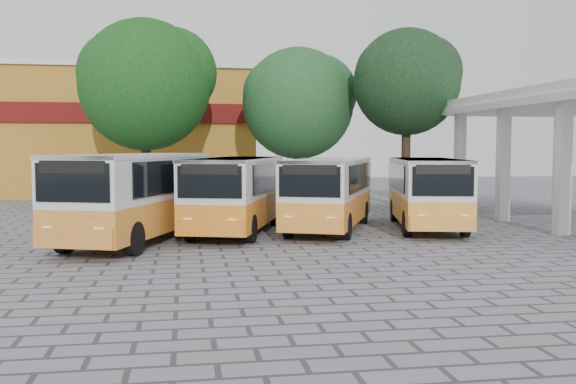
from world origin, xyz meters
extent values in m
plane|color=slate|center=(0.00, 0.00, 0.00)|extent=(90.00, 90.00, 0.00)
cube|color=silver|center=(7.85, 10.50, 2.50)|extent=(0.45, 0.45, 5.00)
cube|color=silver|center=(13.15, 10.50, 2.50)|extent=(0.45, 0.45, 5.00)
cube|color=#A96D1C|center=(-11.00, 26.00, 4.00)|extent=(20.00, 10.00, 8.00)
cube|color=#590C0A|center=(-11.00, 20.90, 5.20)|extent=(20.00, 0.20, 1.20)
cube|color=silver|center=(-11.00, 26.00, 8.15)|extent=(20.40, 10.40, 0.30)
cube|color=orange|center=(-7.03, 2.43, 0.91)|extent=(4.99, 8.35, 1.05)
cube|color=silver|center=(-7.03, 2.43, 2.17)|extent=(4.99, 8.35, 1.47)
cube|color=silver|center=(-7.03, 2.43, 2.84)|extent=(5.03, 8.36, 0.12)
cube|color=black|center=(-8.25, 2.43, 2.18)|extent=(2.30, 6.23, 1.05)
cube|color=black|center=(-5.81, 2.43, 2.18)|extent=(2.30, 6.23, 1.05)
cube|color=black|center=(-7.03, -1.59, 2.18)|extent=(2.04, 0.78, 1.05)
cube|color=black|center=(-7.03, -1.59, 2.60)|extent=(1.81, 0.70, 0.34)
cylinder|color=black|center=(-8.11, -0.17, 0.50)|extent=(0.28, 1.00, 1.00)
cylinder|color=black|center=(-5.95, -0.17, 0.50)|extent=(0.28, 1.00, 1.00)
cylinder|color=black|center=(-8.11, 5.04, 0.50)|extent=(0.28, 1.00, 1.00)
cylinder|color=black|center=(-5.95, 5.04, 0.50)|extent=(0.28, 1.00, 1.00)
cube|color=orange|center=(-3.57, 4.24, 0.85)|extent=(4.39, 7.88, 0.99)
cube|color=silver|center=(-3.57, 4.24, 2.04)|extent=(4.39, 7.88, 1.39)
cube|color=silver|center=(-3.57, 4.24, 2.68)|extent=(4.43, 7.90, 0.11)
cube|color=black|center=(-4.72, 4.24, 2.06)|extent=(1.88, 5.97, 0.99)
cube|color=black|center=(-2.42, 4.24, 2.06)|extent=(1.88, 5.97, 0.99)
cube|color=black|center=(-3.57, 0.45, 2.06)|extent=(1.95, 0.65, 0.99)
cube|color=black|center=(-3.57, 0.45, 2.45)|extent=(1.73, 0.59, 0.32)
cylinder|color=black|center=(-4.59, 1.79, 0.47)|extent=(0.26, 0.94, 0.94)
cylinder|color=black|center=(-2.55, 1.79, 0.47)|extent=(0.26, 0.94, 0.94)
cylinder|color=black|center=(-4.59, 6.70, 0.47)|extent=(0.26, 0.94, 0.94)
cylinder|color=black|center=(-2.55, 6.70, 0.47)|extent=(0.26, 0.94, 0.94)
cube|color=orange|center=(-0.07, 4.35, 0.84)|extent=(4.92, 7.71, 0.97)
cube|color=silver|center=(-0.07, 4.35, 2.01)|extent=(4.92, 7.71, 1.36)
cube|color=silver|center=(-0.07, 4.35, 2.64)|extent=(4.96, 7.73, 0.11)
cube|color=black|center=(-1.20, 4.35, 2.02)|extent=(2.41, 5.67, 0.97)
cube|color=black|center=(1.07, 4.35, 2.02)|extent=(2.41, 5.67, 0.97)
cube|color=black|center=(-0.07, 0.61, 2.02)|extent=(1.86, 0.82, 0.97)
cube|color=black|center=(-0.07, 0.61, 2.41)|extent=(1.65, 0.74, 0.32)
cylinder|color=black|center=(-1.07, 1.93, 0.46)|extent=(0.26, 0.93, 0.93)
cylinder|color=black|center=(0.93, 1.93, 0.46)|extent=(0.26, 0.93, 0.93)
cylinder|color=black|center=(-1.07, 6.76, 0.46)|extent=(0.26, 0.93, 0.93)
cylinder|color=black|center=(0.93, 6.76, 0.46)|extent=(0.26, 0.93, 0.93)
cube|color=orange|center=(3.73, 4.30, 0.84)|extent=(3.85, 7.71, 0.97)
cube|color=silver|center=(3.73, 4.30, 2.00)|extent=(3.85, 7.71, 1.36)
cube|color=silver|center=(3.73, 4.30, 2.63)|extent=(3.89, 7.72, 0.11)
cube|color=black|center=(2.60, 4.30, 2.02)|extent=(1.44, 5.95, 0.97)
cube|color=black|center=(4.86, 4.30, 2.02)|extent=(1.44, 5.95, 0.97)
cube|color=black|center=(3.73, 0.59, 2.02)|extent=(1.95, 0.50, 0.97)
cube|color=black|center=(3.73, 0.59, 2.40)|extent=(1.72, 0.46, 0.31)
cylinder|color=black|center=(2.74, 1.90, 0.46)|extent=(0.26, 0.92, 0.92)
cylinder|color=black|center=(4.73, 1.90, 0.46)|extent=(0.26, 0.92, 0.92)
cylinder|color=black|center=(2.74, 6.71, 0.46)|extent=(0.26, 0.92, 0.92)
cylinder|color=black|center=(4.73, 6.71, 0.46)|extent=(0.26, 0.92, 0.92)
cylinder|color=#392B13|center=(-7.45, 15.31, 2.31)|extent=(0.50, 0.50, 4.62)
sphere|color=#0D400D|center=(-7.45, 15.31, 6.37)|extent=(6.84, 6.84, 6.84)
sphere|color=#0D400D|center=(-6.08, 15.61, 7.05)|extent=(4.79, 4.79, 4.79)
sphere|color=#0D400D|center=(-8.65, 15.11, 6.88)|extent=(4.45, 4.45, 4.45)
cylinder|color=#2F1F0D|center=(0.78, 16.01, 2.03)|extent=(0.48, 0.48, 4.05)
sphere|color=#17471C|center=(0.78, 16.01, 5.54)|extent=(6.16, 6.16, 6.16)
sphere|color=#17471C|center=(2.01, 16.31, 6.16)|extent=(4.31, 4.31, 4.31)
sphere|color=#17471C|center=(-0.30, 15.81, 6.00)|extent=(4.00, 4.00, 4.00)
cylinder|color=#39271A|center=(5.91, 12.79, 2.24)|extent=(0.47, 0.47, 4.48)
sphere|color=black|center=(5.91, 12.79, 6.48)|extent=(5.49, 5.49, 5.49)
sphere|color=black|center=(7.01, 13.09, 7.03)|extent=(3.85, 3.85, 3.85)
sphere|color=black|center=(4.95, 12.59, 6.89)|extent=(3.57, 3.57, 3.57)
camera|label=1|loc=(-5.42, -19.12, 3.13)|focal=40.00mm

